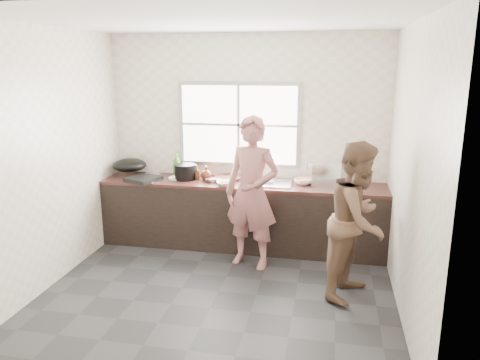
% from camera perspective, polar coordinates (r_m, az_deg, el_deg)
% --- Properties ---
extents(floor, '(3.60, 3.20, 0.01)m').
position_cam_1_polar(floor, '(5.05, -2.62, -13.44)').
color(floor, '#29292B').
rests_on(floor, ground).
extents(ceiling, '(3.60, 3.20, 0.01)m').
position_cam_1_polar(ceiling, '(4.50, -3.02, 18.89)').
color(ceiling, silver).
rests_on(ceiling, wall_back).
extents(wall_back, '(3.60, 0.01, 2.70)m').
position_cam_1_polar(wall_back, '(6.13, 0.82, 4.89)').
color(wall_back, silver).
rests_on(wall_back, ground).
extents(wall_left, '(0.01, 3.20, 2.70)m').
position_cam_1_polar(wall_left, '(5.31, -22.09, 2.44)').
color(wall_left, beige).
rests_on(wall_left, ground).
extents(wall_right, '(0.01, 3.20, 2.70)m').
position_cam_1_polar(wall_right, '(4.51, 20.05, 0.72)').
color(wall_right, beige).
rests_on(wall_right, ground).
extents(wall_front, '(3.60, 0.01, 2.70)m').
position_cam_1_polar(wall_front, '(3.10, -9.96, -4.44)').
color(wall_front, beige).
rests_on(wall_front, ground).
extents(cabinet, '(3.60, 0.62, 0.82)m').
position_cam_1_polar(cabinet, '(6.05, 0.25, -4.40)').
color(cabinet, black).
rests_on(cabinet, floor).
extents(countertop, '(3.60, 0.64, 0.04)m').
position_cam_1_polar(countertop, '(5.93, 0.25, -0.45)').
color(countertop, '#361B16').
rests_on(countertop, cabinet).
extents(sink, '(0.55, 0.45, 0.02)m').
position_cam_1_polar(sink, '(5.87, 3.61, -0.38)').
color(sink, silver).
rests_on(sink, countertop).
extents(faucet, '(0.02, 0.02, 0.30)m').
position_cam_1_polar(faucet, '(6.03, 3.89, 1.42)').
color(faucet, silver).
rests_on(faucet, countertop).
extents(window_frame, '(1.60, 0.05, 1.10)m').
position_cam_1_polar(window_frame, '(6.10, -0.13, 6.76)').
color(window_frame, '#9EA0A5').
rests_on(window_frame, wall_back).
extents(window_glazing, '(1.50, 0.01, 1.00)m').
position_cam_1_polar(window_glazing, '(6.08, -0.18, 6.73)').
color(window_glazing, white).
rests_on(window_glazing, window_frame).
extents(woman, '(0.68, 0.54, 1.65)m').
position_cam_1_polar(woman, '(5.37, 1.44, -2.18)').
color(woman, '#AD6B68').
rests_on(woman, floor).
extents(person_side, '(0.86, 0.95, 1.60)m').
position_cam_1_polar(person_side, '(4.82, 14.18, -4.81)').
color(person_side, brown).
rests_on(person_side, floor).
extents(cutting_board, '(0.46, 0.46, 0.04)m').
position_cam_1_polar(cutting_board, '(6.07, -1.45, 0.27)').
color(cutting_board, black).
rests_on(cutting_board, countertop).
extents(cleaver, '(0.22, 0.15, 0.01)m').
position_cam_1_polar(cleaver, '(5.92, -3.28, 0.14)').
color(cleaver, silver).
rests_on(cleaver, cutting_board).
extents(bowl_mince, '(0.28, 0.28, 0.06)m').
position_cam_1_polar(bowl_mince, '(5.75, -1.78, -0.43)').
color(bowl_mince, white).
rests_on(bowl_mince, countertop).
extents(bowl_crabs, '(0.23, 0.23, 0.06)m').
position_cam_1_polar(bowl_crabs, '(5.87, 7.66, -0.25)').
color(bowl_crabs, white).
rests_on(bowl_crabs, countertop).
extents(bowl_held, '(0.23, 0.23, 0.05)m').
position_cam_1_polar(bowl_held, '(5.85, 3.49, -0.20)').
color(bowl_held, silver).
rests_on(bowl_held, countertop).
extents(black_pot, '(0.34, 0.34, 0.20)m').
position_cam_1_polar(black_pot, '(6.09, -6.69, 0.99)').
color(black_pot, black).
rests_on(black_pot, countertop).
extents(plate_food, '(0.27, 0.27, 0.02)m').
position_cam_1_polar(plate_food, '(6.15, -7.72, 0.23)').
color(plate_food, silver).
rests_on(plate_food, countertop).
extents(bottle_green, '(0.13, 0.13, 0.29)m').
position_cam_1_polar(bottle_green, '(6.33, -7.71, 1.90)').
color(bottle_green, '#48822A').
rests_on(bottle_green, countertop).
extents(bottle_brown_tall, '(0.08, 0.08, 0.17)m').
position_cam_1_polar(bottle_brown_tall, '(6.09, -5.34, 0.91)').
color(bottle_brown_tall, '#432410').
rests_on(bottle_brown_tall, countertop).
extents(bottle_brown_short, '(0.15, 0.15, 0.17)m').
position_cam_1_polar(bottle_brown_short, '(6.04, -4.13, 0.79)').
color(bottle_brown_short, '#4A2112').
rests_on(bottle_brown_short, countertop).
extents(glass_jar, '(0.10, 0.10, 0.11)m').
position_cam_1_polar(glass_jar, '(6.30, -7.61, 1.01)').
color(glass_jar, white).
rests_on(glass_jar, countertop).
extents(burner, '(0.47, 0.47, 0.05)m').
position_cam_1_polar(burner, '(6.10, -11.70, 0.12)').
color(burner, black).
rests_on(burner, countertop).
extents(wok, '(0.58, 0.58, 0.17)m').
position_cam_1_polar(wok, '(6.41, -13.33, 1.77)').
color(wok, black).
rests_on(wok, burner).
extents(dish_rack, '(0.43, 0.36, 0.27)m').
position_cam_1_polar(dish_rack, '(5.88, 10.11, 0.77)').
color(dish_rack, white).
rests_on(dish_rack, countertop).
extents(pot_lid_left, '(0.29, 0.29, 0.01)m').
position_cam_1_polar(pot_lid_left, '(6.08, -10.59, -0.06)').
color(pot_lid_left, silver).
rests_on(pot_lid_left, countertop).
extents(pot_lid_right, '(0.33, 0.33, 0.01)m').
position_cam_1_polar(pot_lid_right, '(6.42, -10.80, 0.66)').
color(pot_lid_right, silver).
rests_on(pot_lid_right, countertop).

